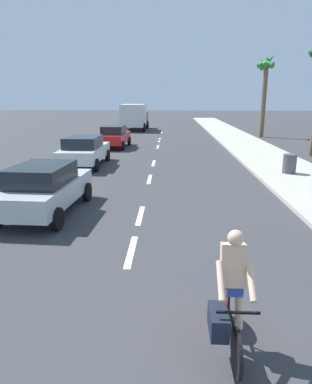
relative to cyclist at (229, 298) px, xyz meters
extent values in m
plane|color=#38383A|center=(-1.74, 14.60, -0.83)|extent=(160.00, 160.00, 0.00)
cube|color=#B2ADA3|center=(4.91, 16.60, -0.76)|extent=(3.60, 80.00, 0.14)
cube|color=white|center=(-1.74, 3.24, -0.83)|extent=(0.16, 1.80, 0.01)
cube|color=white|center=(-1.74, 5.84, -0.83)|extent=(0.16, 1.80, 0.01)
cube|color=white|center=(-1.74, 10.76, -0.83)|extent=(0.16, 1.80, 0.01)
cube|color=white|center=(-1.74, 14.66, -0.83)|extent=(0.16, 1.80, 0.01)
cube|color=white|center=(-1.74, 21.29, -0.83)|extent=(0.16, 1.80, 0.01)
cube|color=white|center=(-1.74, 26.03, -0.83)|extent=(0.16, 1.80, 0.01)
cube|color=white|center=(-1.74, 24.92, -0.83)|extent=(0.16, 1.80, 0.01)
cube|color=white|center=(-1.74, 32.26, -0.83)|extent=(0.16, 1.80, 0.01)
cylinder|color=black|center=(0.05, -0.49, -0.50)|extent=(0.05, 0.66, 0.66)
cylinder|color=red|center=(0.05, 0.56, -0.50)|extent=(0.05, 0.66, 0.66)
cube|color=black|center=(0.05, 0.03, -0.32)|extent=(0.04, 0.95, 0.04)
cylinder|color=black|center=(0.05, 0.24, -0.08)|extent=(0.03, 0.03, 0.48)
cube|color=black|center=(0.05, -0.41, 0.05)|extent=(0.56, 0.03, 0.03)
cube|color=beige|center=(0.05, 0.11, 0.45)|extent=(0.34, 0.32, 0.63)
sphere|color=beige|center=(0.05, 0.05, 0.88)|extent=(0.22, 0.22, 0.22)
cube|color=#2D51B7|center=(0.05, 0.16, 0.12)|extent=(0.32, 0.22, 0.28)
cube|color=black|center=(-0.17, -0.25, -0.20)|extent=(0.24, 0.52, 0.32)
cylinder|color=beige|center=(0.17, 0.11, -0.20)|extent=(0.11, 0.32, 0.62)
cylinder|color=beige|center=(-0.07, 0.11, -0.20)|extent=(0.11, 0.20, 0.63)
cylinder|color=beige|center=(0.25, -0.15, 0.35)|extent=(0.09, 0.49, 0.41)
cylinder|color=beige|center=(-0.15, -0.15, 0.35)|extent=(0.09, 0.49, 0.41)
cube|color=#B7BABF|center=(-4.69, 5.99, -0.14)|extent=(1.99, 4.26, 0.64)
cube|color=black|center=(-4.71, 5.79, 0.46)|extent=(1.66, 2.25, 0.56)
cylinder|color=black|center=(-5.49, 7.46, -0.51)|extent=(0.22, 0.65, 0.64)
cylinder|color=black|center=(-3.74, 7.36, -0.51)|extent=(0.22, 0.65, 0.64)
cylinder|color=black|center=(-3.90, 4.53, -0.51)|extent=(0.22, 0.65, 0.64)
cube|color=white|center=(-5.35, 13.81, -0.14)|extent=(1.90, 4.45, 0.64)
cube|color=black|center=(-5.35, 13.59, 0.46)|extent=(1.66, 2.32, 0.56)
cylinder|color=black|center=(-6.26, 15.33, -0.51)|extent=(0.19, 0.64, 0.64)
cylinder|color=black|center=(-4.40, 15.31, -0.51)|extent=(0.19, 0.64, 0.64)
cylinder|color=black|center=(-6.29, 12.31, -0.51)|extent=(0.19, 0.64, 0.64)
cylinder|color=black|center=(-4.43, 12.30, -0.51)|extent=(0.19, 0.64, 0.64)
cube|color=red|center=(-4.85, 20.80, -0.14)|extent=(1.87, 4.10, 0.64)
cube|color=black|center=(-4.86, 20.60, 0.46)|extent=(1.58, 2.16, 0.56)
cylinder|color=black|center=(-5.63, 22.21, -0.51)|extent=(0.21, 0.65, 0.64)
cylinder|color=black|center=(-3.94, 22.13, -0.51)|extent=(0.21, 0.65, 0.64)
cylinder|color=black|center=(-5.76, 19.47, -0.51)|extent=(0.21, 0.65, 0.64)
cylinder|color=black|center=(-4.07, 19.40, -0.51)|extent=(0.21, 0.65, 0.64)
cube|color=maroon|center=(-4.70, 36.85, 0.37)|extent=(2.46, 2.40, 1.40)
cube|color=silver|center=(-4.78, 33.86, 0.82)|extent=(2.51, 4.22, 2.30)
cylinder|color=black|center=(-5.91, 36.75, -0.38)|extent=(0.30, 0.91, 0.90)
cylinder|color=black|center=(-3.51, 36.69, -0.38)|extent=(0.30, 0.91, 0.90)
cylinder|color=black|center=(-6.01, 32.85, -0.38)|extent=(0.30, 0.91, 0.90)
cylinder|color=black|center=(-3.61, 32.79, -0.38)|extent=(0.30, 0.91, 0.90)
cylinder|color=brown|center=(7.51, 28.25, 2.51)|extent=(0.42, 0.42, 6.68)
cone|color=#2D8433|center=(7.76, 28.26, 5.70)|extent=(0.48, 1.41, 1.10)
cone|color=#2D8433|center=(7.68, 28.44, 5.70)|extent=(1.42, 1.33, 1.59)
cone|color=#2D8433|center=(7.43, 28.48, 5.70)|extent=(1.59, 0.97, 1.24)
cone|color=#2D8433|center=(7.27, 28.23, 5.70)|extent=(0.49, 1.37, 1.02)
cone|color=#2D8433|center=(7.36, 28.05, 5.70)|extent=(1.50, 1.57, 1.18)
cone|color=#2D8433|center=(7.68, 28.06, 5.70)|extent=(1.38, 1.38, 1.25)
cylinder|color=#47474C|center=(4.67, 11.68, -0.25)|extent=(0.60, 0.60, 0.87)
camera|label=1|loc=(-0.85, -4.32, 2.70)|focal=32.56mm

